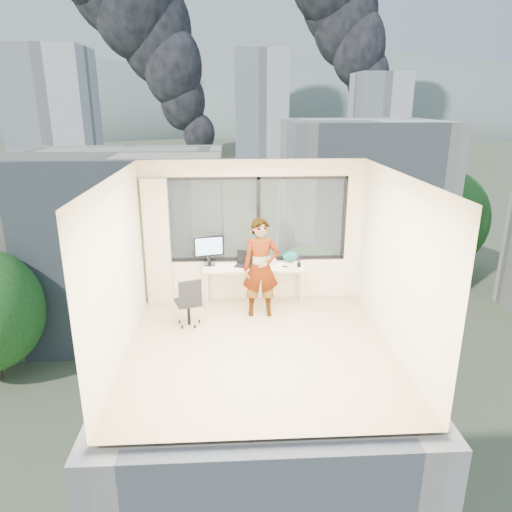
{
  "coord_description": "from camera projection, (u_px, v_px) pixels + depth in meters",
  "views": [
    {
      "loc": [
        -0.41,
        -6.29,
        3.54
      ],
      "look_at": [
        0.0,
        1.0,
        1.15
      ],
      "focal_mm": 33.03,
      "sensor_mm": 36.0,
      "label": 1
    }
  ],
  "objects": [
    {
      "name": "far_tower_d",
      "position": [
        38.0,
        124.0,
        147.14
      ],
      "size": [
        16.0,
        14.0,
        22.0
      ],
      "primitive_type": "cube",
      "color": "silver",
      "rests_on": "exterior_ground"
    },
    {
      "name": "monitor",
      "position": [
        209.0,
        250.0,
        8.41
      ],
      "size": [
        0.55,
        0.24,
        0.54
      ],
      "primitive_type": null,
      "rotation": [
        0.0,
        0.0,
        0.23
      ],
      "color": "black",
      "rests_on": "desk"
    },
    {
      "name": "hill_b",
      "position": [
        376.0,
        129.0,
        320.49
      ],
      "size": [
        300.0,
        220.0,
        96.0
      ],
      "primitive_type": "ellipsoid",
      "color": "slate",
      "rests_on": "exterior_ground"
    },
    {
      "name": "game_console",
      "position": [
        266.0,
        260.0,
        8.61
      ],
      "size": [
        0.37,
        0.33,
        0.07
      ],
      "primitive_type": "cube",
      "rotation": [
        0.0,
        0.0,
        0.29
      ],
      "color": "white",
      "rests_on": "desk"
    },
    {
      "name": "tree_c",
      "position": [
        445.0,
        229.0,
        49.03
      ],
      "size": [
        8.4,
        8.4,
        10.0
      ],
      "primitive_type": null,
      "color": "#21531B",
      "rests_on": "exterior_ground"
    },
    {
      "name": "person",
      "position": [
        261.0,
        268.0,
        8.0
      ],
      "size": [
        0.63,
        0.42,
        1.72
      ],
      "primitive_type": "imported",
      "rotation": [
        0.0,
        0.0,
        -0.01
      ],
      "color": "#2D2D33",
      "rests_on": "floor"
    },
    {
      "name": "chair",
      "position": [
        188.0,
        301.0,
        7.74
      ],
      "size": [
        0.56,
        0.56,
        0.86
      ],
      "primitive_type": null,
      "rotation": [
        0.0,
        0.0,
        0.33
      ],
      "color": "black",
      "rests_on": "floor"
    },
    {
      "name": "wall_front",
      "position": [
        273.0,
        333.0,
        4.79
      ],
      "size": [
        4.0,
        0.01,
        2.6
      ],
      "primitive_type": "cube",
      "color": "beige",
      "rests_on": "ground"
    },
    {
      "name": "window_wall",
      "position": [
        256.0,
        219.0,
        8.52
      ],
      "size": [
        3.3,
        0.16,
        1.55
      ],
      "primitive_type": null,
      "color": "black",
      "rests_on": "ground"
    },
    {
      "name": "wall_left",
      "position": [
        118.0,
        270.0,
        6.58
      ],
      "size": [
        0.01,
        4.0,
        2.6
      ],
      "primitive_type": "cube",
      "color": "beige",
      "rests_on": "ground"
    },
    {
      "name": "desk",
      "position": [
        254.0,
        285.0,
        8.55
      ],
      "size": [
        1.8,
        0.6,
        0.75
      ],
      "primitive_type": "cube",
      "color": "beige",
      "rests_on": "floor"
    },
    {
      "name": "far_tower_a",
      "position": [
        58.0,
        121.0,
        95.36
      ],
      "size": [
        14.0,
        14.0,
        28.0
      ],
      "primitive_type": "cube",
      "color": "silver",
      "rests_on": "exterior_ground"
    },
    {
      "name": "ceiling",
      "position": [
        260.0,
        176.0,
        6.29
      ],
      "size": [
        4.0,
        4.0,
        0.01
      ],
      "primitive_type": "cube",
      "color": "white",
      "rests_on": "ground"
    },
    {
      "name": "tree_b",
      "position": [
        308.0,
        338.0,
        27.34
      ],
      "size": [
        7.6,
        7.6,
        9.0
      ],
      "primitive_type": null,
      "color": "#21531B",
      "rests_on": "exterior_ground"
    },
    {
      "name": "exterior_ground",
      "position": [
        231.0,
        172.0,
        125.32
      ],
      "size": [
        400.0,
        400.0,
        0.04
      ],
      "primitive_type": "cube",
      "color": "#515B3D",
      "rests_on": "ground"
    },
    {
      "name": "handbag",
      "position": [
        290.0,
        257.0,
        8.61
      ],
      "size": [
        0.27,
        0.14,
        0.21
      ],
      "primitive_type": "ellipsoid",
      "rotation": [
        0.0,
        0.0,
        0.01
      ],
      "color": "#0E5552",
      "rests_on": "desk"
    },
    {
      "name": "wall_right",
      "position": [
        398.0,
        265.0,
        6.8
      ],
      "size": [
        0.01,
        4.0,
        2.6
      ],
      "primitive_type": "cube",
      "color": "beige",
      "rests_on": "ground"
    },
    {
      "name": "pen_cup",
      "position": [
        299.0,
        264.0,
        8.38
      ],
      "size": [
        0.09,
        0.09,
        0.09
      ],
      "primitive_type": "cylinder",
      "rotation": [
        0.0,
        0.0,
        0.21
      ],
      "color": "black",
      "rests_on": "desk"
    },
    {
      "name": "smoke_plume_b",
      "position": [
        387.0,
        31.0,
        162.98
      ],
      "size": [
        30.0,
        18.0,
        70.0
      ],
      "primitive_type": null,
      "color": "black",
      "rests_on": "exterior_ground"
    },
    {
      "name": "cellphone",
      "position": [
        284.0,
        266.0,
        8.39
      ],
      "size": [
        0.11,
        0.07,
        0.01
      ],
      "primitive_type": "cube",
      "rotation": [
        0.0,
        0.0,
        -0.27
      ],
      "color": "black",
      "rests_on": "desk"
    },
    {
      "name": "curtain",
      "position": [
        158.0,
        242.0,
        8.43
      ],
      "size": [
        0.45,
        0.14,
        2.3
      ],
      "primitive_type": "cube",
      "color": "beige",
      "rests_on": "floor"
    },
    {
      "name": "far_tower_b",
      "position": [
        261.0,
        113.0,
        121.08
      ],
      "size": [
        13.0,
        13.0,
        30.0
      ],
      "primitive_type": "cube",
      "color": "silver",
      "rests_on": "exterior_ground"
    },
    {
      "name": "floor",
      "position": [
        260.0,
        349.0,
        7.09
      ],
      "size": [
        4.0,
        4.0,
        0.01
      ],
      "primitive_type": "cube",
      "color": "tan",
      "rests_on": "ground"
    },
    {
      "name": "near_bldg_a",
      "position": [
        122.0,
        242.0,
        37.25
      ],
      "size": [
        16.0,
        12.0,
        14.0
      ],
      "primitive_type": "cube",
      "color": "beige",
      "rests_on": "exterior_ground"
    },
    {
      "name": "near_bldg_b",
      "position": [
        358.0,
        206.0,
        45.66
      ],
      "size": [
        14.0,
        13.0,
        16.0
      ],
      "primitive_type": "cube",
      "color": "white",
      "rests_on": "exterior_ground"
    },
    {
      "name": "laptop",
      "position": [
        245.0,
        260.0,
        8.4
      ],
      "size": [
        0.43,
        0.45,
        0.23
      ],
      "primitive_type": null,
      "rotation": [
        0.0,
        0.0,
        -0.25
      ],
      "color": "black",
      "rests_on": "desk"
    },
    {
      "name": "hill_a",
      "position": [
        46.0,
        130.0,
        308.64
      ],
      "size": [
        288.0,
        216.0,
        90.0
      ],
      "primitive_type": "ellipsoid",
      "color": "slate",
      "rests_on": "exterior_ground"
    },
    {
      "name": "far_tower_c",
      "position": [
        378.0,
        118.0,
        142.68
      ],
      "size": [
        15.0,
        15.0,
        26.0
      ],
      "primitive_type": "cube",
      "color": "silver",
      "rests_on": "exterior_ground"
    }
  ]
}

